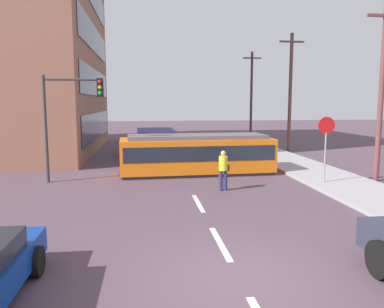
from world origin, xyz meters
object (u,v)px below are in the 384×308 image
Objects in this scene: stop_sign at (326,136)px; utility_pole_far at (251,94)px; utility_pole_near at (381,90)px; city_bus at (156,141)px; streetcar_tram at (197,153)px; utility_pole_mid at (290,91)px; pedestrian_crossing at (223,168)px; traffic_light_mast at (69,108)px.

utility_pole_far is (2.71, 21.20, 2.27)m from stop_sign.
city_bus is at bearing 134.97° from utility_pole_near.
utility_pole_near is at bearing -20.56° from streetcar_tram.
streetcar_tram is at bearing -136.21° from utility_pole_mid.
streetcar_tram is 4.70× the size of pedestrian_crossing.
stop_sign reaches higher than pedestrian_crossing.
traffic_light_mast reaches higher than pedestrian_crossing.
utility_pole_mid is (2.68, 11.04, 2.26)m from stop_sign.
streetcar_tram is at bearing 146.32° from stop_sign.
traffic_light_mast is at bearing 173.27° from utility_pole_near.
city_bus is at bearing 105.20° from streetcar_tram.
utility_pole_mid is 10.16m from utility_pole_far.
stop_sign is at bearing -97.28° from utility_pole_far.
city_bus is 1.77× the size of stop_sign.
utility_pole_mid is 1.00× the size of utility_pole_far.
streetcar_tram is at bearing 12.63° from traffic_light_mast.
utility_pole_near is (7.44, 0.96, 3.25)m from pedestrian_crossing.
pedestrian_crossing is 0.34× the size of traffic_light_mast.
utility_pole_near reaches higher than traffic_light_mast.
stop_sign is at bearing 5.95° from pedestrian_crossing.
city_bus is at bearing 63.26° from traffic_light_mast.
utility_pole_far is (9.79, 10.85, 3.44)m from city_bus.
traffic_light_mast reaches higher than streetcar_tram.
utility_pole_mid is (7.89, 7.57, 3.41)m from streetcar_tram.
stop_sign is (5.22, -3.48, 1.15)m from streetcar_tram.
stop_sign is 11.59m from utility_pole_mid.
utility_pole_far reaches higher than utility_pole_near.
utility_pole_mid is (9.76, 0.69, 3.43)m from city_bus.
utility_pole_near is at bearing 9.71° from stop_sign.
traffic_light_mast is 23.64m from utility_pole_far.
streetcar_tram is 6.60m from traffic_light_mast.
city_bus is 14.32m from utility_pole_near.
utility_pole_mid reaches higher than utility_pole_near.
streetcar_tram is at bearing -114.09° from utility_pole_far.
pedestrian_crossing is 4.85m from stop_sign.
stop_sign is (4.66, 0.49, 1.25)m from pedestrian_crossing.
city_bus reaches higher than pedestrian_crossing.
utility_pole_mid is at bearing 4.06° from city_bus.
utility_pole_mid is (13.90, 8.92, 1.05)m from traffic_light_mast.
pedestrian_crossing is at bearing -108.76° from utility_pole_far.
streetcar_tram reaches higher than pedestrian_crossing.
streetcar_tram is 6.37m from stop_sign.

